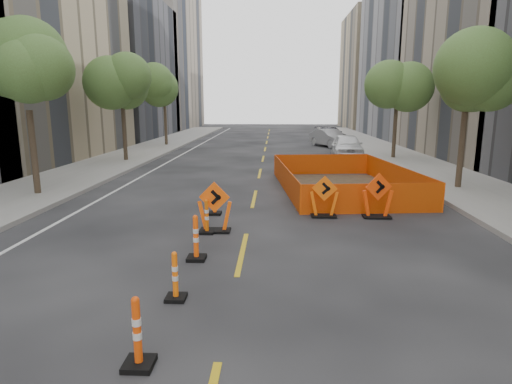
{
  "coord_description": "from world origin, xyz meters",
  "views": [
    {
      "loc": [
        0.77,
        -5.82,
        3.55
      ],
      "look_at": [
        0.25,
        5.95,
        1.1
      ],
      "focal_mm": 30.0,
      "sensor_mm": 36.0,
      "label": 1
    }
  ],
  "objects_px": {
    "channelizer_6": "(215,199)",
    "parked_car_near": "(347,146)",
    "chevron_sign_left": "(215,207)",
    "chevron_sign_center": "(324,197)",
    "channelizer_5": "(207,216)",
    "channelizer_4": "(196,238)",
    "channelizer_3": "(175,276)",
    "channelizer_2": "(137,332)",
    "parked_car_far": "(331,134)",
    "chevron_sign_right": "(378,196)",
    "parked_car_mid": "(330,138)"
  },
  "relations": [
    {
      "from": "chevron_sign_left",
      "to": "parked_car_far",
      "type": "height_order",
      "value": "chevron_sign_left"
    },
    {
      "from": "channelizer_5",
      "to": "parked_car_far",
      "type": "bearing_deg",
      "value": 76.49
    },
    {
      "from": "channelizer_3",
      "to": "parked_car_mid",
      "type": "height_order",
      "value": "parked_car_mid"
    },
    {
      "from": "channelizer_2",
      "to": "chevron_sign_right",
      "type": "bearing_deg",
      "value": 57.73
    },
    {
      "from": "channelizer_2",
      "to": "parked_car_far",
      "type": "xyz_separation_m",
      "value": [
        7.12,
        35.92,
        0.16
      ]
    },
    {
      "from": "channelizer_2",
      "to": "channelizer_5",
      "type": "bearing_deg",
      "value": 90.27
    },
    {
      "from": "channelizer_4",
      "to": "parked_car_near",
      "type": "height_order",
      "value": "parked_car_near"
    },
    {
      "from": "channelizer_2",
      "to": "channelizer_3",
      "type": "bearing_deg",
      "value": 88.89
    },
    {
      "from": "parked_car_mid",
      "to": "channelizer_3",
      "type": "bearing_deg",
      "value": -127.28
    },
    {
      "from": "channelizer_5",
      "to": "parked_car_mid",
      "type": "height_order",
      "value": "parked_car_mid"
    },
    {
      "from": "channelizer_5",
      "to": "chevron_sign_left",
      "type": "distance_m",
      "value": 0.35
    },
    {
      "from": "channelizer_6",
      "to": "parked_car_far",
      "type": "xyz_separation_m",
      "value": [
        7.22,
        27.7,
        0.16
      ]
    },
    {
      "from": "parked_car_far",
      "to": "channelizer_5",
      "type": "bearing_deg",
      "value": -118.29
    },
    {
      "from": "chevron_sign_center",
      "to": "parked_car_near",
      "type": "xyz_separation_m",
      "value": [
        3.24,
        15.48,
        0.11
      ]
    },
    {
      "from": "chevron_sign_left",
      "to": "parked_car_mid",
      "type": "height_order",
      "value": "parked_car_mid"
    },
    {
      "from": "parked_car_near",
      "to": "chevron_sign_right",
      "type": "bearing_deg",
      "value": -92.41
    },
    {
      "from": "channelizer_4",
      "to": "parked_car_mid",
      "type": "relative_size",
      "value": 0.24
    },
    {
      "from": "channelizer_6",
      "to": "parked_car_near",
      "type": "bearing_deg",
      "value": 66.24
    },
    {
      "from": "parked_car_mid",
      "to": "parked_car_far",
      "type": "distance_m",
      "value": 5.18
    },
    {
      "from": "channelizer_6",
      "to": "channelizer_4",
      "type": "bearing_deg",
      "value": -88.0
    },
    {
      "from": "channelizer_5",
      "to": "parked_car_near",
      "type": "bearing_deg",
      "value": 68.98
    },
    {
      "from": "chevron_sign_right",
      "to": "channelizer_5",
      "type": "bearing_deg",
      "value": -173.2
    },
    {
      "from": "channelizer_3",
      "to": "channelizer_4",
      "type": "distance_m",
      "value": 2.06
    },
    {
      "from": "chevron_sign_left",
      "to": "parked_car_near",
      "type": "distance_m",
      "value": 18.38
    },
    {
      "from": "chevron_sign_center",
      "to": "channelizer_5",
      "type": "bearing_deg",
      "value": -139.62
    },
    {
      "from": "channelizer_6",
      "to": "chevron_sign_right",
      "type": "height_order",
      "value": "chevron_sign_right"
    },
    {
      "from": "channelizer_6",
      "to": "parked_car_near",
      "type": "height_order",
      "value": "parked_car_near"
    },
    {
      "from": "channelizer_4",
      "to": "parked_car_near",
      "type": "xyz_separation_m",
      "value": [
        6.6,
        19.42,
        0.25
      ]
    },
    {
      "from": "channelizer_5",
      "to": "chevron_sign_center",
      "type": "xyz_separation_m",
      "value": [
        3.44,
        1.89,
        0.18
      ]
    },
    {
      "from": "parked_car_far",
      "to": "channelizer_3",
      "type": "bearing_deg",
      "value": -116.59
    },
    {
      "from": "channelizer_3",
      "to": "chevron_sign_left",
      "type": "bearing_deg",
      "value": 88.16
    },
    {
      "from": "channelizer_5",
      "to": "chevron_sign_left",
      "type": "bearing_deg",
      "value": 37.33
    },
    {
      "from": "channelizer_6",
      "to": "parked_car_mid",
      "type": "distance_m",
      "value": 23.48
    },
    {
      "from": "chevron_sign_left",
      "to": "chevron_sign_right",
      "type": "bearing_deg",
      "value": 22.2
    },
    {
      "from": "chevron_sign_center",
      "to": "channelizer_4",
      "type": "bearing_deg",
      "value": -118.85
    },
    {
      "from": "channelizer_4",
      "to": "parked_car_mid",
      "type": "distance_m",
      "value": 27.42
    },
    {
      "from": "chevron_sign_right",
      "to": "parked_car_mid",
      "type": "bearing_deg",
      "value": 73.39
    },
    {
      "from": "parked_car_near",
      "to": "parked_car_mid",
      "type": "bearing_deg",
      "value": 95.4
    },
    {
      "from": "chevron_sign_center",
      "to": "parked_car_mid",
      "type": "bearing_deg",
      "value": 94.13
    },
    {
      "from": "chevron_sign_left",
      "to": "parked_car_mid",
      "type": "relative_size",
      "value": 0.33
    },
    {
      "from": "channelizer_5",
      "to": "parked_car_mid",
      "type": "bearing_deg",
      "value": 75.4
    },
    {
      "from": "chevron_sign_right",
      "to": "parked_car_far",
      "type": "height_order",
      "value": "chevron_sign_right"
    },
    {
      "from": "channelizer_5",
      "to": "parked_car_mid",
      "type": "distance_m",
      "value": 25.45
    },
    {
      "from": "parked_car_far",
      "to": "parked_car_near",
      "type": "bearing_deg",
      "value": -106.98
    },
    {
      "from": "chevron_sign_right",
      "to": "parked_car_near",
      "type": "xyz_separation_m",
      "value": [
        1.57,
        15.5,
        0.06
      ]
    },
    {
      "from": "channelizer_6",
      "to": "chevron_sign_center",
      "type": "xyz_separation_m",
      "value": [
        3.51,
        -0.17,
        0.15
      ]
    },
    {
      "from": "channelizer_6",
      "to": "parked_car_mid",
      "type": "height_order",
      "value": "parked_car_mid"
    },
    {
      "from": "channelizer_2",
      "to": "channelizer_3",
      "type": "xyz_separation_m",
      "value": [
        0.04,
        2.06,
        -0.05
      ]
    },
    {
      "from": "channelizer_4",
      "to": "channelizer_5",
      "type": "distance_m",
      "value": 2.06
    },
    {
      "from": "channelizer_2",
      "to": "parked_car_far",
      "type": "distance_m",
      "value": 36.62
    }
  ]
}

